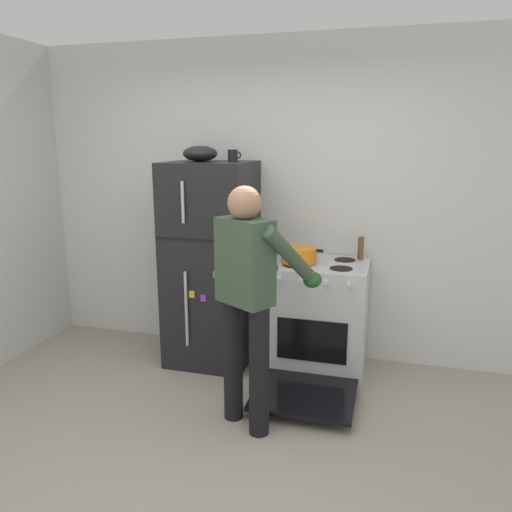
{
  "coord_description": "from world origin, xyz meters",
  "views": [
    {
      "loc": [
        0.97,
        -2.23,
        1.87
      ],
      "look_at": [
        -0.02,
        1.32,
        1.0
      ],
      "focal_mm": 34.72,
      "sensor_mm": 36.0,
      "label": 1
    }
  ],
  "objects_px": {
    "refrigerator": "(212,264)",
    "pepper_mill": "(361,248)",
    "red_pot": "(299,255)",
    "stove_range": "(318,319)",
    "coffee_mug": "(233,156)",
    "mixing_bowl": "(200,154)",
    "person_cook": "(250,287)"
  },
  "relations": [
    {
      "from": "coffee_mug",
      "to": "mixing_bowl",
      "type": "relative_size",
      "value": 0.4
    },
    {
      "from": "stove_range",
      "to": "pepper_mill",
      "type": "relative_size",
      "value": 6.73
    },
    {
      "from": "red_pot",
      "to": "coffee_mug",
      "type": "distance_m",
      "value": 0.96
    },
    {
      "from": "coffee_mug",
      "to": "pepper_mill",
      "type": "bearing_deg",
      "value": 8.27
    },
    {
      "from": "stove_range",
      "to": "red_pot",
      "type": "bearing_deg",
      "value": -168.69
    },
    {
      "from": "stove_range",
      "to": "red_pot",
      "type": "distance_m",
      "value": 0.56
    },
    {
      "from": "coffee_mug",
      "to": "pepper_mill",
      "type": "height_order",
      "value": "coffee_mug"
    },
    {
      "from": "person_cook",
      "to": "mixing_bowl",
      "type": "xyz_separation_m",
      "value": [
        -0.68,
        0.91,
        0.8
      ]
    },
    {
      "from": "red_pot",
      "to": "pepper_mill",
      "type": "relative_size",
      "value": 2.08
    },
    {
      "from": "red_pot",
      "to": "pepper_mill",
      "type": "height_order",
      "value": "pepper_mill"
    },
    {
      "from": "person_cook",
      "to": "coffee_mug",
      "type": "xyz_separation_m",
      "value": [
        -0.42,
        0.96,
        0.79
      ]
    },
    {
      "from": "refrigerator",
      "to": "person_cook",
      "type": "bearing_deg",
      "value": -56.7
    },
    {
      "from": "refrigerator",
      "to": "pepper_mill",
      "type": "height_order",
      "value": "refrigerator"
    },
    {
      "from": "refrigerator",
      "to": "stove_range",
      "type": "bearing_deg",
      "value": -1.11
    },
    {
      "from": "red_pot",
      "to": "coffee_mug",
      "type": "xyz_separation_m",
      "value": [
        -0.57,
        0.1,
        0.76
      ]
    },
    {
      "from": "stove_range",
      "to": "red_pot",
      "type": "relative_size",
      "value": 3.23
    },
    {
      "from": "stove_range",
      "to": "coffee_mug",
      "type": "xyz_separation_m",
      "value": [
        -0.73,
        0.07,
        1.3
      ]
    },
    {
      "from": "refrigerator",
      "to": "stove_range",
      "type": "distance_m",
      "value": 1.0
    },
    {
      "from": "refrigerator",
      "to": "stove_range",
      "type": "xyz_separation_m",
      "value": [
        0.91,
        -0.02,
        -0.4
      ]
    },
    {
      "from": "refrigerator",
      "to": "pepper_mill",
      "type": "distance_m",
      "value": 1.24
    },
    {
      "from": "mixing_bowl",
      "to": "pepper_mill",
      "type": "bearing_deg",
      "value": 8.78
    },
    {
      "from": "pepper_mill",
      "to": "person_cook",
      "type": "bearing_deg",
      "value": -118.91
    },
    {
      "from": "stove_range",
      "to": "pepper_mill",
      "type": "bearing_deg",
      "value": 36.01
    },
    {
      "from": "refrigerator",
      "to": "red_pot",
      "type": "relative_size",
      "value": 4.47
    },
    {
      "from": "stove_range",
      "to": "mixing_bowl",
      "type": "xyz_separation_m",
      "value": [
        -0.99,
        0.02,
        1.31
      ]
    },
    {
      "from": "red_pot",
      "to": "person_cook",
      "type": "bearing_deg",
      "value": -100.17
    },
    {
      "from": "refrigerator",
      "to": "pepper_mill",
      "type": "relative_size",
      "value": 9.31
    },
    {
      "from": "stove_range",
      "to": "mixing_bowl",
      "type": "relative_size",
      "value": 4.38
    },
    {
      "from": "person_cook",
      "to": "red_pot",
      "type": "relative_size",
      "value": 4.21
    },
    {
      "from": "refrigerator",
      "to": "mixing_bowl",
      "type": "distance_m",
      "value": 0.91
    },
    {
      "from": "refrigerator",
      "to": "pepper_mill",
      "type": "xyz_separation_m",
      "value": [
        1.21,
        0.2,
        0.17
      ]
    },
    {
      "from": "red_pot",
      "to": "refrigerator",
      "type": "bearing_deg",
      "value": 176.23
    }
  ]
}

